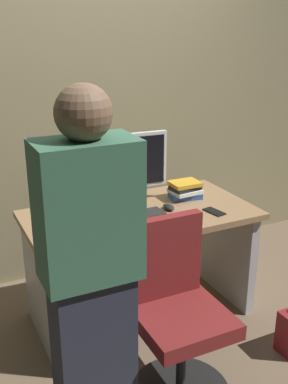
{
  "coord_description": "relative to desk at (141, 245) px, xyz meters",
  "views": [
    {
      "loc": [
        -1.15,
        -2.42,
        1.84
      ],
      "look_at": [
        0.0,
        -0.05,
        0.88
      ],
      "focal_mm": 43.72,
      "sensor_mm": 36.0,
      "label": 1
    }
  ],
  "objects": [
    {
      "name": "cup_by_monitor",
      "position": [
        -0.52,
        0.09,
        0.27
      ],
      "size": [
        0.08,
        0.08,
        0.09
      ],
      "primitive_type": "cylinder",
      "color": "#D84C3F",
      "rests_on": "desk"
    },
    {
      "name": "office_chair",
      "position": [
        -0.13,
        -0.69,
        -0.08
      ],
      "size": [
        0.52,
        0.52,
        0.94
      ],
      "color": "black",
      "rests_on": "ground"
    },
    {
      "name": "cup_near_keyboard",
      "position": [
        -0.45,
        -0.09,
        0.28
      ],
      "size": [
        0.06,
        0.06,
        0.1
      ],
      "primitive_type": "cylinder",
      "color": "white",
      "rests_on": "desk"
    },
    {
      "name": "person_at_desk",
      "position": [
        -0.61,
        -0.79,
        0.33
      ],
      "size": [
        0.4,
        0.24,
        1.64
      ],
      "color": "#262838",
      "rests_on": "ground"
    },
    {
      "name": "desk",
      "position": [
        0.0,
        0.0,
        0.0
      ],
      "size": [
        1.42,
        0.74,
        0.73
      ],
      "color": "#93704C",
      "rests_on": "ground"
    },
    {
      "name": "book_stack",
      "position": [
        0.38,
        0.1,
        0.29
      ],
      "size": [
        0.22,
        0.17,
        0.11
      ],
      "color": "#3359A5",
      "rests_on": "desk"
    },
    {
      "name": "ground_plane",
      "position": [
        0.0,
        0.0,
        -0.51
      ],
      "size": [
        9.0,
        9.0,
        0.0
      ],
      "primitive_type": "plane",
      "color": "brown"
    },
    {
      "name": "wall_back",
      "position": [
        0.0,
        0.84,
        0.99
      ],
      "size": [
        6.4,
        0.1,
        3.0
      ],
      "primitive_type": "cube",
      "color": "#8C7F5B",
      "rests_on": "ground"
    },
    {
      "name": "cell_phone",
      "position": [
        0.41,
        -0.2,
        0.23
      ],
      "size": [
        0.09,
        0.15,
        0.01
      ],
      "primitive_type": "cube",
      "rotation": [
        0.0,
        0.0,
        0.18
      ],
      "color": "black",
      "rests_on": "desk"
    },
    {
      "name": "keyboard",
      "position": [
        -0.1,
        -0.07,
        0.24
      ],
      "size": [
        0.43,
        0.14,
        0.02
      ],
      "primitive_type": "cube",
      "rotation": [
        0.0,
        0.0,
        0.02
      ],
      "color": "#262626",
      "rests_on": "desk"
    },
    {
      "name": "mouse",
      "position": [
        0.18,
        -0.04,
        0.25
      ],
      "size": [
        0.06,
        0.1,
        0.03
      ],
      "primitive_type": "ellipsoid",
      "color": "black",
      "rests_on": "desk"
    },
    {
      "name": "monitor",
      "position": [
        0.0,
        0.2,
        0.48
      ],
      "size": [
        0.54,
        0.15,
        0.46
      ],
      "color": "silver",
      "rests_on": "desk"
    }
  ]
}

